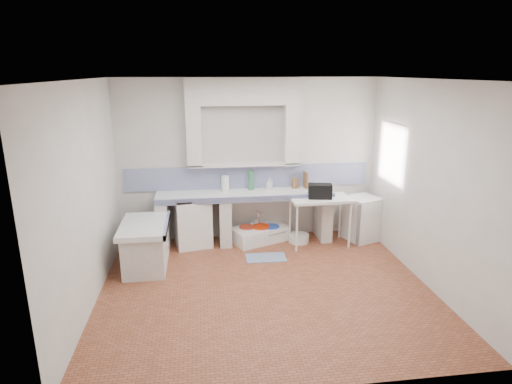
{
  "coord_description": "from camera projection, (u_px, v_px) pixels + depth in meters",
  "views": [
    {
      "loc": [
        -0.83,
        -5.29,
        2.9
      ],
      "look_at": [
        0.0,
        1.0,
        1.1
      ],
      "focal_mm": 30.06,
      "sensor_mm": 36.0,
      "label": 1
    }
  ],
  "objects": [
    {
      "name": "counter_pier_right",
      "position": [
        323.0,
        216.0,
        7.62
      ],
      "size": [
        0.2,
        0.55,
        0.82
      ],
      "primitive_type": "cube",
      "color": "silver",
      "rests_on": "ground"
    },
    {
      "name": "knife_block",
      "position": [
        295.0,
        183.0,
        7.54
      ],
      "size": [
        0.11,
        0.1,
        0.19
      ],
      "primitive_type": "cube",
      "rotation": [
        0.0,
        0.0,
        0.39
      ],
      "color": "olive",
      "rests_on": "counter_slab"
    },
    {
      "name": "floor",
      "position": [
        265.0,
        288.0,
        5.94
      ],
      "size": [
        4.5,
        4.5,
        0.0
      ],
      "primitive_type": "plane",
      "color": "brown",
      "rests_on": "ground"
    },
    {
      "name": "green_bottle_a",
      "position": [
        252.0,
        181.0,
        7.42
      ],
      "size": [
        0.09,
        0.09,
        0.33
      ],
      "primitive_type": "cylinder",
      "rotation": [
        0.0,
        0.0,
        0.41
      ],
      "color": "#2E7247",
      "rests_on": "counter_slab"
    },
    {
      "name": "wall_back",
      "position": [
        249.0,
        160.0,
        7.47
      ],
      "size": [
        4.5,
        0.0,
        4.5
      ],
      "primitive_type": "plane",
      "rotation": [
        1.57,
        0.0,
        0.0
      ],
      "color": "silver",
      "rests_on": "ground"
    },
    {
      "name": "basin_white",
      "position": [
        299.0,
        238.0,
        7.52
      ],
      "size": [
        0.39,
        0.39,
        0.14
      ],
      "primitive_type": "cylinder",
      "rotation": [
        0.0,
        0.0,
        0.11
      ],
      "color": "white",
      "rests_on": "ground"
    },
    {
      "name": "bucket_red",
      "position": [
        247.0,
        234.0,
        7.53
      ],
      "size": [
        0.35,
        0.35,
        0.27
      ],
      "primitive_type": "cylinder",
      "rotation": [
        0.0,
        0.0,
        -0.24
      ],
      "color": "red",
      "rests_on": "ground"
    },
    {
      "name": "wall_front",
      "position": [
        302.0,
        253.0,
        3.65
      ],
      "size": [
        4.5,
        0.0,
        4.5
      ],
      "primitive_type": "plane",
      "rotation": [
        -1.57,
        0.0,
        0.0
      ],
      "color": "silver",
      "rests_on": "ground"
    },
    {
      "name": "ceiling",
      "position": [
        267.0,
        79.0,
        5.18
      ],
      "size": [
        4.5,
        4.5,
        0.0
      ],
      "primitive_type": "plane",
      "rotation": [
        3.14,
        0.0,
        0.0
      ],
      "color": "silver",
      "rests_on": "ground"
    },
    {
      "name": "stove",
      "position": [
        192.0,
        222.0,
        7.3
      ],
      "size": [
        0.68,
        0.67,
        0.82
      ],
      "primitive_type": "cube",
      "rotation": [
        0.0,
        0.0,
        0.2
      ],
      "color": "white",
      "rests_on": "ground"
    },
    {
      "name": "green_bottle_b",
      "position": [
        250.0,
        180.0,
        7.42
      ],
      "size": [
        0.1,
        0.1,
        0.35
      ],
      "primitive_type": "cylinder",
      "rotation": [
        0.0,
        0.0,
        -0.34
      ],
      "color": "#2E7247",
      "rests_on": "counter_slab"
    },
    {
      "name": "wall_right",
      "position": [
        429.0,
        185.0,
        5.84
      ],
      "size": [
        0.0,
        4.5,
        4.5
      ],
      "primitive_type": "plane",
      "rotation": [
        1.57,
        0.0,
        -1.57
      ],
      "color": "silver",
      "rests_on": "ground"
    },
    {
      "name": "lace_valance",
      "position": [
        396.0,
        131.0,
        6.83
      ],
      "size": [
        0.01,
        0.84,
        0.24
      ],
      "primitive_type": "cube",
      "color": "white",
      "rests_on": "ground"
    },
    {
      "name": "black_bag",
      "position": [
        320.0,
        191.0,
        7.13
      ],
      "size": [
        0.41,
        0.28,
        0.24
      ],
      "primitive_type": "cube",
      "rotation": [
        0.0,
        0.0,
        -0.17
      ],
      "color": "black",
      "rests_on": "side_table"
    },
    {
      "name": "peninsula_lip",
      "position": [
        167.0,
        225.0,
        6.45
      ],
      "size": [
        0.04,
        1.1,
        0.1
      ],
      "primitive_type": "cube",
      "color": "navy",
      "rests_on": "ground"
    },
    {
      "name": "counter_lip",
      "position": [
        247.0,
        199.0,
        7.05
      ],
      "size": [
        3.0,
        0.04,
        0.1
      ],
      "primitive_type": "cube",
      "color": "navy",
      "rests_on": "ground"
    },
    {
      "name": "alcove_mass",
      "position": [
        243.0,
        91.0,
        7.01
      ],
      "size": [
        1.9,
        0.25,
        0.45
      ],
      "primitive_type": "cube",
      "color": "silver",
      "rests_on": "ground"
    },
    {
      "name": "water_bottle_b",
      "position": [
        256.0,
        229.0,
        7.68
      ],
      "size": [
        0.1,
        0.1,
        0.34
      ],
      "primitive_type": "cylinder",
      "rotation": [
        0.0,
        0.0,
        0.08
      ],
      "color": "silver",
      "rests_on": "ground"
    },
    {
      "name": "counter_pier_left",
      "position": [
        163.0,
        223.0,
        7.26
      ],
      "size": [
        0.2,
        0.55,
        0.82
      ],
      "primitive_type": "cube",
      "color": "silver",
      "rests_on": "ground"
    },
    {
      "name": "bucket_orange",
      "position": [
        261.0,
        233.0,
        7.53
      ],
      "size": [
        0.37,
        0.37,
        0.28
      ],
      "primitive_type": "cylinder",
      "rotation": [
        0.0,
        0.0,
        0.23
      ],
      "color": "red",
      "rests_on": "ground"
    },
    {
      "name": "window_frame",
      "position": [
        402.0,
        154.0,
        6.95
      ],
      "size": [
        0.35,
        0.86,
        1.06
      ],
      "primitive_type": "cube",
      "color": "#372311",
      "rests_on": "ground"
    },
    {
      "name": "backsplash",
      "position": [
        249.0,
        177.0,
        7.53
      ],
      "size": [
        4.27,
        0.03,
        0.4
      ],
      "primitive_type": "cube",
      "color": "navy",
      "rests_on": "ground"
    },
    {
      "name": "sink",
      "position": [
        260.0,
        235.0,
        7.55
      ],
      "size": [
        1.08,
        0.84,
        0.23
      ],
      "primitive_type": "cube",
      "rotation": [
        0.0,
        0.0,
        0.4
      ],
      "color": "white",
      "rests_on": "ground"
    },
    {
      "name": "counter_slab",
      "position": [
        245.0,
        195.0,
        7.32
      ],
      "size": [
        3.0,
        0.6,
        0.08
      ],
      "primitive_type": "cube",
      "color": "white",
      "rests_on": "ground"
    },
    {
      "name": "water_bottle_a",
      "position": [
        252.0,
        230.0,
        7.67
      ],
      "size": [
        0.09,
        0.09,
        0.3
      ],
      "primitive_type": "cylinder",
      "rotation": [
        0.0,
        0.0,
        -0.1
      ],
      "color": "silver",
      "rests_on": "ground"
    },
    {
      "name": "peninsula_base",
      "position": [
        146.0,
        248.0,
        6.5
      ],
      "size": [
        0.6,
        1.0,
        0.62
      ],
      "primitive_type": "cube",
      "color": "silver",
      "rests_on": "ground"
    },
    {
      "name": "soap_bottle",
      "position": [
        270.0,
        183.0,
        7.48
      ],
      "size": [
        0.12,
        0.12,
        0.21
      ],
      "primitive_type": "imported",
      "rotation": [
        0.0,
        0.0,
        -0.32
      ],
      "color": "white",
      "rests_on": "counter_slab"
    },
    {
      "name": "wall_left",
      "position": [
        86.0,
        197.0,
        5.28
      ],
      "size": [
        0.0,
        4.5,
        4.5
      ],
      "primitive_type": "plane",
      "rotation": [
        1.57,
        0.0,
        1.57
      ],
      "color": "silver",
      "rests_on": "ground"
    },
    {
      "name": "rug",
      "position": [
        266.0,
        258.0,
        6.88
      ],
      "size": [
        0.65,
        0.38,
        0.01
      ],
      "primitive_type": "cube",
      "rotation": [
        0.0,
        0.0,
        -0.03
      ],
      "color": "navy",
      "rests_on": "ground"
    },
    {
      "name": "fridge",
      "position": [
        362.0,
        218.0,
        7.55
      ],
      "size": [
        0.65,
        0.65,
        0.78
      ],
      "primitive_type": "cube",
      "rotation": [
        0.0,
        0.0,
        0.35
      ],
      "color": "white",
      "rests_on": "ground"
    },
    {
      "name": "peninsula_top",
      "position": [
        144.0,
        226.0,
        6.41
      ],
      "size": [
        0.7,
        1.1,
        0.08
      ],
      "primitive_type": "cube",
      "color": "white",
      "rests_on": "ground"
    },
    {
      "name": "counter_pier_mid",
      "position": [
        225.0,
        220.0,
        7.4
      ],
      "size": [
        0.2,
        0.55,
        0.82
      ],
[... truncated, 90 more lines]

